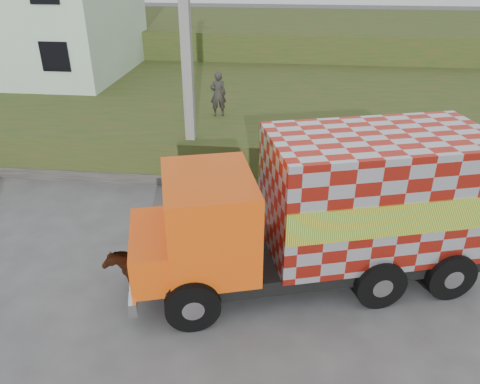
# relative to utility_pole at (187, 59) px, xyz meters

# --- Properties ---
(ground) EXTENTS (120.00, 120.00, 0.00)m
(ground) POSITION_rel_utility_pole_xyz_m (1.00, -4.60, -4.08)
(ground) COLOR #474749
(ground) RESTS_ON ground
(embankment) EXTENTS (40.00, 12.00, 1.50)m
(embankment) POSITION_rel_utility_pole_xyz_m (1.00, 5.40, -3.33)
(embankment) COLOR #274918
(embankment) RESTS_ON ground
(embankment_far) EXTENTS (40.00, 12.00, 3.00)m
(embankment_far) POSITION_rel_utility_pole_xyz_m (1.00, 17.40, -2.58)
(embankment_far) COLOR #274918
(embankment_far) RESTS_ON ground
(retaining_strip) EXTENTS (16.00, 0.50, 0.40)m
(retaining_strip) POSITION_rel_utility_pole_xyz_m (-1.00, -0.40, -3.88)
(retaining_strip) COLOR #595651
(retaining_strip) RESTS_ON ground
(building) EXTENTS (10.00, 8.00, 6.00)m
(building) POSITION_rel_utility_pole_xyz_m (-10.00, 8.40, 0.42)
(building) COLOR silver
(building) RESTS_ON embankment
(utility_pole) EXTENTS (1.20, 0.30, 8.00)m
(utility_pole) POSITION_rel_utility_pole_xyz_m (0.00, 0.00, 0.00)
(utility_pole) COLOR gray
(utility_pole) RESTS_ON ground
(cargo_truck) EXTENTS (8.37, 4.64, 3.56)m
(cargo_truck) POSITION_rel_utility_pole_xyz_m (4.17, -4.84, -2.24)
(cargo_truck) COLOR black
(cargo_truck) RESTS_ON ground
(cow) EXTENTS (0.81, 1.57, 1.29)m
(cow) POSITION_rel_utility_pole_xyz_m (-0.29, -5.63, -3.43)
(cow) COLOR #341A0D
(cow) RESTS_ON ground
(pedestrian) EXTENTS (0.68, 0.54, 1.63)m
(pedestrian) POSITION_rel_utility_pole_xyz_m (0.54, 2.42, -1.76)
(pedestrian) COLOR #302D2A
(pedestrian) RESTS_ON embankment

